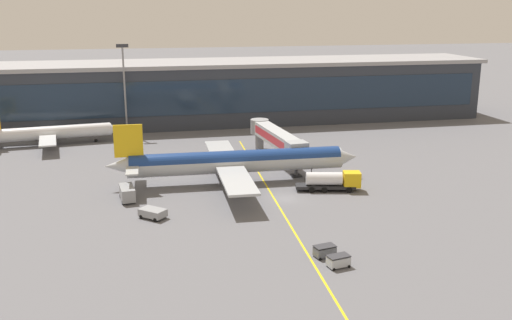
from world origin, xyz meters
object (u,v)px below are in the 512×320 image
fuel_tanker (333,181)px  crew_van (127,193)px  pushback_tug (153,213)px  baggage_cart_1 (325,251)px  baggage_cart_0 (338,261)px  commuter_jet_far (52,133)px  main_airliner (235,162)px

fuel_tanker → crew_van: fuel_tanker is taller
pushback_tug → baggage_cart_1: size_ratio=1.50×
fuel_tanker → pushback_tug: size_ratio=2.54×
pushback_tug → baggage_cart_0: baggage_cart_0 is taller
fuel_tanker → commuter_jet_far: 67.20m
crew_van → commuter_jet_far: (-16.37, 42.84, 1.52)m
main_airliner → baggage_cart_1: size_ratio=15.30×
fuel_tanker → baggage_cart_0: fuel_tanker is taller
crew_van → commuter_jet_far: commuter_jet_far is taller
pushback_tug → main_airliner: bearing=44.9°
main_airliner → crew_van: main_airliner is taller
baggage_cart_0 → commuter_jet_far: (-40.96, 73.11, 2.05)m
commuter_jet_far → fuel_tanker: bearing=-41.7°
pushback_tug → commuter_jet_far: commuter_jet_far is taller
main_airliner → fuel_tanker: main_airliner is taller
main_airliner → baggage_cart_1: 33.63m
main_airliner → fuel_tanker: 17.23m
baggage_cart_1 → commuter_jet_far: (-40.30, 69.98, 2.05)m
fuel_tanker → pushback_tug: (-30.10, -7.04, -0.90)m
pushback_tug → crew_van: (-3.69, 8.91, 0.47)m
fuel_tanker → baggage_cart_0: size_ratio=3.81×
fuel_tanker → crew_van: bearing=176.8°
fuel_tanker → baggage_cart_1: bearing=-111.3°
main_airliner → baggage_cart_0: 36.82m
main_airliner → pushback_tug: size_ratio=10.22×
fuel_tanker → main_airliner: bearing=152.9°
crew_van → main_airliner: bearing=17.7°
fuel_tanker → baggage_cart_1: 27.14m
fuel_tanker → baggage_cart_1: (-9.85, -25.27, -0.96)m
fuel_tanker → crew_van: 33.84m
crew_van → pushback_tug: bearing=-67.5°
baggage_cart_0 → baggage_cart_1: same height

